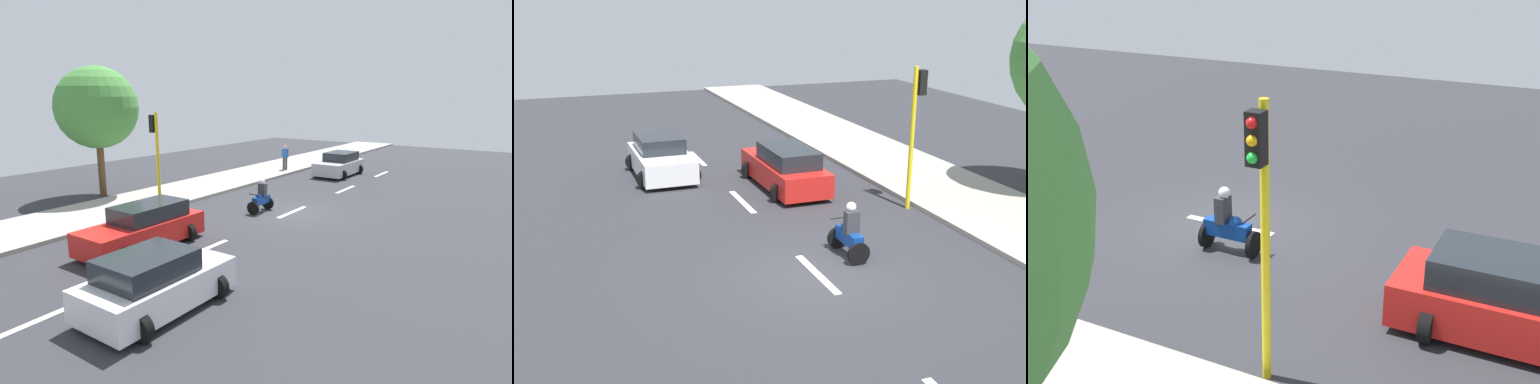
# 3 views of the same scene
# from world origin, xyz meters

# --- Properties ---
(ground_plane) EXTENTS (40.00, 60.00, 0.10)m
(ground_plane) POSITION_xyz_m (0.00, 0.00, -0.05)
(ground_plane) COLOR #2D2D33
(lane_stripe_north) EXTENTS (0.20, 2.40, 0.01)m
(lane_stripe_north) POSITION_xyz_m (0.00, -6.00, 0.01)
(lane_stripe_north) COLOR white
(lane_stripe_north) RESTS_ON ground
(lane_stripe_mid) EXTENTS (0.20, 2.40, 0.01)m
(lane_stripe_mid) POSITION_xyz_m (0.00, 0.00, 0.01)
(lane_stripe_mid) COLOR white
(lane_stripe_mid) RESTS_ON ground
(lane_stripe_south) EXTENTS (0.20, 2.40, 0.01)m
(lane_stripe_south) POSITION_xyz_m (0.00, 6.00, 0.01)
(lane_stripe_south) COLOR white
(lane_stripe_south) RESTS_ON ground
(car_red) EXTENTS (2.15, 4.53, 1.52)m
(car_red) POSITION_xyz_m (1.90, 6.99, 0.71)
(car_red) COLOR red
(car_red) RESTS_ON ground
(motorcycle) EXTENTS (0.60, 1.30, 1.53)m
(motorcycle) POSITION_xyz_m (1.22, 0.73, 0.64)
(motorcycle) COLOR black
(motorcycle) RESTS_ON ground
(traffic_light_corner) EXTENTS (0.49, 0.24, 4.50)m
(traffic_light_corner) POSITION_xyz_m (4.85, 3.57, 2.93)
(traffic_light_corner) COLOR yellow
(traffic_light_corner) RESTS_ON ground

